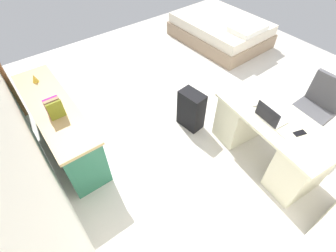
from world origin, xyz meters
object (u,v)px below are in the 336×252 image
(suitcase_black, at_px, (191,110))
(computer_mouse, at_px, (255,104))
(office_chair, at_px, (312,113))
(bed, at_px, (220,30))
(desk, at_px, (269,138))
(cell_phone_near_laptop, at_px, (300,133))
(laptop, at_px, (270,116))
(credenza, at_px, (61,126))
(figurine_small, at_px, (35,78))

(suitcase_black, relative_size, computer_mouse, 5.94)
(office_chair, xyz_separation_m, bed, (2.67, -1.00, -0.18))
(desk, relative_size, computer_mouse, 15.02)
(bed, bearing_deg, office_chair, 159.44)
(bed, xyz_separation_m, computer_mouse, (-2.28, 1.82, 0.50))
(desk, distance_m, computer_mouse, 0.48)
(cell_phone_near_laptop, bearing_deg, office_chair, -57.66)
(laptop, relative_size, computer_mouse, 3.32)
(credenza, relative_size, cell_phone_near_laptop, 13.24)
(credenza, distance_m, cell_phone_near_laptop, 2.87)
(credenza, height_order, laptop, laptop)
(desk, xyz_separation_m, figurine_small, (2.33, 1.99, 0.42))
(desk, relative_size, office_chair, 1.60)
(credenza, xyz_separation_m, computer_mouse, (-1.46, -1.96, 0.37))
(credenza, relative_size, suitcase_black, 3.03)
(computer_mouse, distance_m, figurine_small, 2.82)
(desk, relative_size, laptop, 4.53)
(suitcase_black, xyz_separation_m, computer_mouse, (-0.73, -0.35, 0.45))
(cell_phone_near_laptop, bearing_deg, credenza, 62.15)
(computer_mouse, bearing_deg, bed, -32.42)
(suitcase_black, distance_m, laptop, 1.13)
(credenza, xyz_separation_m, figurine_small, (0.57, 0.00, 0.43))
(suitcase_black, bearing_deg, office_chair, -140.38)
(credenza, distance_m, suitcase_black, 1.77)
(bed, distance_m, laptop, 3.21)
(suitcase_black, height_order, laptop, laptop)
(suitcase_black, height_order, figurine_small, figurine_small)
(office_chair, relative_size, credenza, 0.52)
(desk, xyz_separation_m, bed, (2.59, -1.79, -0.14))
(laptop, height_order, computer_mouse, laptop)
(office_chair, relative_size, bed, 0.49)
(credenza, height_order, cell_phone_near_laptop, credenza)
(bed, xyz_separation_m, laptop, (-2.54, 1.89, 0.53))
(cell_phone_near_laptop, distance_m, figurine_small, 3.28)
(desk, relative_size, cell_phone_near_laptop, 11.05)
(bed, relative_size, computer_mouse, 19.34)
(suitcase_black, height_order, cell_phone_near_laptop, cell_phone_near_laptop)
(bed, xyz_separation_m, suitcase_black, (-1.55, 2.17, 0.05))
(desk, xyz_separation_m, computer_mouse, (0.31, 0.03, 0.36))
(desk, height_order, office_chair, office_chair)
(credenza, bearing_deg, bed, -77.67)
(cell_phone_near_laptop, height_order, figurine_small, figurine_small)
(laptop, relative_size, cell_phone_near_laptop, 2.44)
(laptop, bearing_deg, suitcase_black, 15.90)
(office_chair, xyz_separation_m, suitcase_black, (1.12, 1.17, -0.12))
(credenza, relative_size, computer_mouse, 18.00)
(cell_phone_near_laptop, bearing_deg, figurine_small, 55.25)
(figurine_small, bearing_deg, cell_phone_near_laptop, -142.79)
(laptop, xyz_separation_m, computer_mouse, (0.25, -0.07, -0.03))
(credenza, bearing_deg, figurine_small, 0.15)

